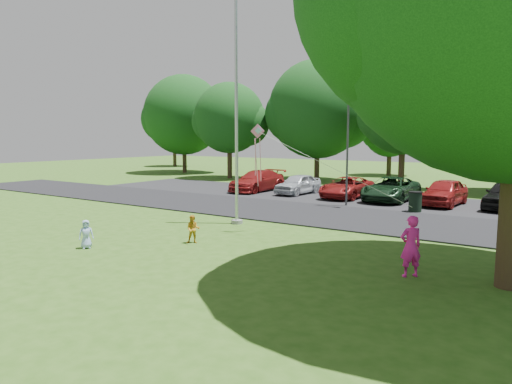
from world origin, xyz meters
The scene contains 13 objects.
ground centered at (0.00, 0.00, 0.00)m, with size 120.00×120.00×0.00m, color #2B5416.
park_road centered at (0.00, 9.00, 0.03)m, with size 60.00×6.00×0.06m, color black.
parking_strip centered at (0.00, 15.50, 0.03)m, with size 42.00×7.00×0.06m, color black.
flagpole centered at (-3.50, 5.00, 4.17)m, with size 0.50×0.50×10.00m.
street_lamp centered at (-1.25, 12.31, 3.36)m, with size 1.57×0.32×5.60m.
trash_can centered at (2.22, 12.25, 0.54)m, with size 0.67×0.67×1.07m.
tree_row centered at (1.59, 24.23, 5.71)m, with size 64.35×11.94×10.88m.
horizon_trees centered at (4.06, 33.88, 4.30)m, with size 77.46×7.20×7.02m.
parked_cars centered at (-0.58, 15.43, 0.75)m, with size 19.86×5.30×1.48m.
woman centered at (4.91, 1.39, 0.84)m, with size 0.61×0.40×1.67m, color #FE21A4.
child_yellow centered at (-2.60, 1.12, 0.51)m, with size 0.49×0.38×1.01m, color orange.
child_blue centered at (-5.09, -1.48, 0.49)m, with size 0.48×0.31×0.98m, color #9EBAF3.
kite centered at (-1.55, 3.91, 3.49)m, with size 6.93×2.86×2.46m.
Camera 1 is at (8.09, -10.87, 3.74)m, focal length 32.00 mm.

